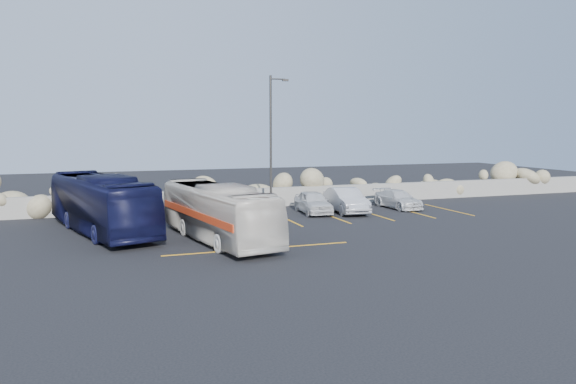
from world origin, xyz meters
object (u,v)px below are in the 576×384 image
object	(u,v)px
car_a	(313,202)
car_c	(398,199)
tour_coach	(101,204)
car_b	(346,200)
lamppost	(272,140)
vintage_bus	(218,212)

from	to	relation	value
car_a	car_c	size ratio (longest dim) A/B	1.00
tour_coach	car_b	bearing A→B (deg)	-7.95
lamppost	car_a	world-z (taller)	lamppost
lamppost	car_c	bearing A→B (deg)	-5.83
vintage_bus	tour_coach	world-z (taller)	tour_coach
vintage_bus	tour_coach	distance (m)	6.11
tour_coach	car_c	size ratio (longest dim) A/B	2.60
car_c	tour_coach	bearing A→B (deg)	-176.23
tour_coach	car_a	bearing A→B (deg)	-4.82
car_b	tour_coach	bearing A→B (deg)	-166.99
vintage_bus	car_b	size ratio (longest dim) A/B	2.08
vintage_bus	car_a	distance (m)	9.23
tour_coach	car_c	distance (m)	17.82
car_b	car_c	bearing A→B (deg)	13.78
tour_coach	car_b	size ratio (longest dim) A/B	2.28
vintage_bus	car_a	xyz separation A→B (m)	(7.00, 6.00, -0.61)
car_a	car_b	size ratio (longest dim) A/B	0.88
lamppost	car_b	bearing A→B (deg)	-18.54
tour_coach	car_c	xyz separation A→B (m)	(17.63, 2.47, -0.84)
lamppost	vintage_bus	distance (m)	8.99
car_b	car_c	world-z (taller)	car_b
lamppost	tour_coach	bearing A→B (deg)	-161.14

